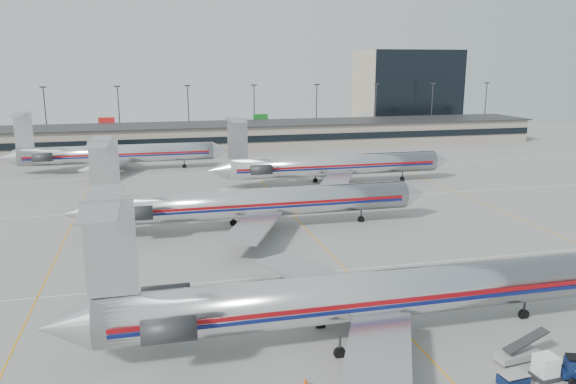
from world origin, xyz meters
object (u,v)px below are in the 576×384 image
object	(u,v)px
belt_loader	(519,353)
jet_foreground	(355,296)
uld_container	(546,367)
jet_second_row	(251,203)

from	to	relation	value
belt_loader	jet_foreground	bearing A→B (deg)	143.34
jet_foreground	uld_container	distance (m)	13.91
jet_foreground	jet_second_row	world-z (taller)	jet_foreground
jet_second_row	belt_loader	distance (m)	39.35
uld_container	belt_loader	distance (m)	2.56
jet_foreground	jet_second_row	distance (m)	31.14
jet_foreground	belt_loader	size ratio (longest dim) A/B	11.41
uld_container	belt_loader	size ratio (longest dim) A/B	0.42
jet_second_row	uld_container	bearing A→B (deg)	-71.36
jet_second_row	belt_loader	bearing A→B (deg)	-70.49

